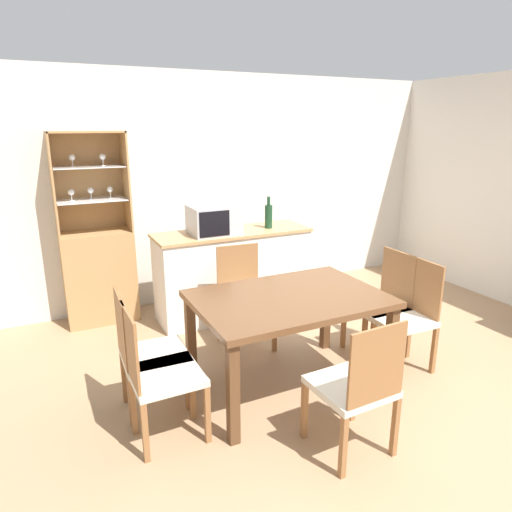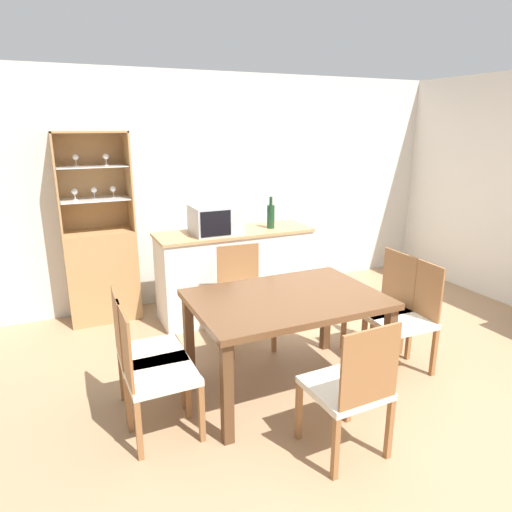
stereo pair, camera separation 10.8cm
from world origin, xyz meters
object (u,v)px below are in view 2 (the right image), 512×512
Objects in this scene: dining_chair_side_right_near at (405,317)px; dining_chair_head_far at (244,297)px; dining_chair_side_left_far at (144,352)px; dining_chair_side_right_far at (382,305)px; dining_chair_side_left_near at (153,372)px; wine_bottle at (271,216)px; dining_chair_head_near at (350,388)px; microwave at (216,219)px; display_cabinet at (101,264)px; dining_table at (286,308)px.

dining_chair_side_right_near and dining_chair_head_far have the same top height.
dining_chair_side_left_far is at bearing 37.11° from dining_chair_head_far.
dining_chair_side_right_near is (-0.00, -0.29, 0.00)m from dining_chair_side_right_far.
wine_bottle is (1.64, 1.62, 0.60)m from dining_chair_side_left_near.
dining_chair_head_near is 2.39m from microwave.
dining_chair_side_right_far is at bearing 97.29° from dining_chair_side_left_near.
display_cabinet is 1.29m from microwave.
dining_chair_side_right_near is 2.04m from microwave.
display_cabinet is at bearing 109.67° from dining_chair_head_near.
dining_chair_side_left_far is 1.00× the size of dining_chair_side_right_near.
dining_chair_side_left_far is 1.00× the size of dining_chair_head_near.
dining_table is at bearing -112.01° from wine_bottle.
dining_chair_head_far is 2.73× the size of wine_bottle.
dining_chair_side_right_far is at bearing -71.51° from wine_bottle.
dining_chair_head_far is (-1.04, 0.68, 0.00)m from dining_chair_side_right_far.
microwave is (-0.02, 0.67, 0.61)m from dining_chair_head_far.
microwave is at bearing -83.89° from dining_chair_head_far.
dining_chair_side_left_near is 2.11m from dining_chair_side_right_far.
dining_table is at bearing -89.29° from microwave.
wine_bottle is at bearing 73.59° from dining_chair_head_near.
microwave is at bearing 34.98° from dining_chair_side_right_near.
display_cabinet is at bearing 47.26° from dining_chair_side_right_near.
dining_chair_side_left_near is at bearing 145.09° from dining_chair_head_near.
wine_bottle reaches higher than dining_table.
dining_chair_head_far is at bearing 132.17° from dining_chair_side_left_near.
dining_chair_side_right_near is 1.79m from wine_bottle.
display_cabinet is at bearing 119.19° from dining_table.
dining_chair_side_right_far is (2.09, 0.29, 0.00)m from dining_chair_side_left_near.
microwave reaches higher than dining_chair_side_right_far.
dining_chair_side_right_near is at bearing -44.74° from display_cabinet.
dining_chair_side_left_near is at bearing 47.02° from dining_chair_head_far.
wine_bottle is at bearing 131.09° from dining_chair_side_left_far.
dining_chair_head_near is at bearing 133.18° from dining_chair_side_right_far.
microwave reaches higher than dining_table.
dining_chair_side_left_far is 2.09m from dining_chair_side_right_far.
display_cabinet is at bearing -175.90° from dining_chair_side_left_far.
dining_chair_side_left_near is at bearing 98.17° from dining_chair_side_right_far.
wine_bottle is at bearing -16.60° from display_cabinet.
wine_bottle is at bearing 67.99° from dining_table.
dining_chair_side_left_far is 2.11m from dining_chair_side_right_near.
dining_chair_side_left_far is 2.20m from wine_bottle.
dining_chair_head_far is 0.90m from microwave.
dining_table is at bearing 84.02° from dining_chair_side_left_far.
dining_chair_side_right_far is at bearing -51.70° from microwave.
microwave is at bearing 144.66° from dining_chair_side_left_far.
dining_chair_side_left_near is at bearing 2.02° from dining_chair_side_left_far.
dining_table is at bearing 97.31° from dining_chair_side_left_near.
dining_table is 1.52× the size of dining_chair_side_right_near.
dining_table is 0.85m from dining_chair_head_far.
dining_chair_side_left_far is 2.73× the size of wine_bottle.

